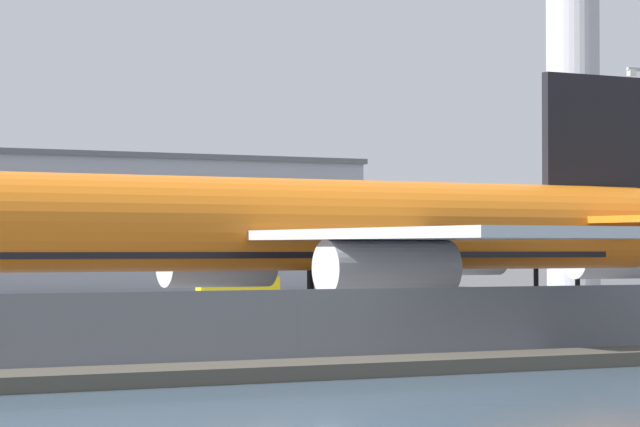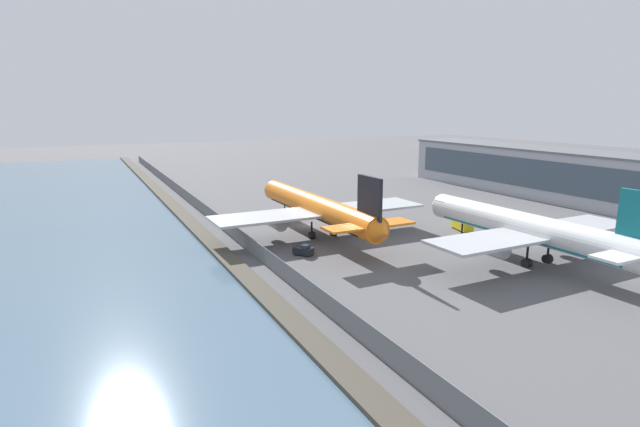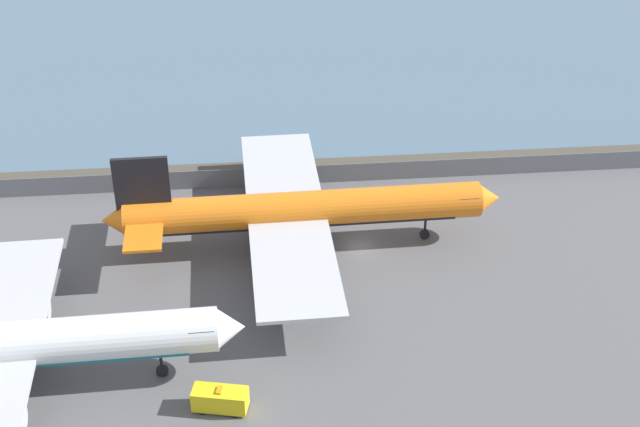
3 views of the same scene
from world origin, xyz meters
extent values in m
plane|color=#565659|center=(0.00, 0.00, 0.00)|extent=(500.00, 500.00, 0.00)
cube|color=#474238|center=(0.00, -20.50, 0.25)|extent=(320.00, 3.00, 0.50)
cube|color=slate|center=(0.00, -16.00, 1.35)|extent=(280.00, 0.08, 2.69)
cylinder|color=slate|center=(-98.00, -16.00, 1.35)|extent=(0.10, 0.10, 2.69)
cylinder|color=slate|center=(0.00, -16.00, 1.35)|extent=(0.10, 0.10, 2.69)
cylinder|color=orange|center=(6.55, -0.86, 5.26)|extent=(42.24, 5.06, 4.30)
cone|color=orange|center=(-15.72, -1.26, 5.26)|extent=(2.87, 4.13, 4.08)
cone|color=orange|center=(28.81, -0.45, 5.26)|extent=(2.86, 3.92, 3.87)
cube|color=#232D3D|center=(-12.85, -1.21, 5.80)|extent=(2.43, 3.69, 1.29)
cube|color=black|center=(6.55, -0.86, 4.08)|extent=(35.90, 4.09, 0.77)
cube|color=#B7BABF|center=(8.84, -10.94, 4.72)|extent=(9.65, 20.41, 0.43)
cube|color=#B7BABF|center=(8.47, 9.30, 4.72)|extent=(9.65, 20.41, 0.43)
cylinder|color=#B7BABF|center=(7.55, -9.34, 3.33)|extent=(5.95, 2.47, 2.36)
cylinder|color=#B7BABF|center=(7.24, 7.66, 3.33)|extent=(5.95, 2.47, 2.36)
cube|color=black|center=(25.10, -0.52, 9.56)|extent=(6.33, 0.63, 7.30)
cube|color=orange|center=(25.17, -4.23, 5.58)|extent=(4.35, 7.50, 0.34)
cube|color=orange|center=(25.03, 3.19, 5.58)|extent=(4.35, 7.50, 0.34)
cylinder|color=black|center=(-8.21, -1.13, 1.86)|extent=(0.30, 0.30, 2.51)
cylinder|color=black|center=(-8.21, -1.13, 0.60)|extent=(1.21, 0.49, 1.20)
cylinder|color=black|center=(9.54, -3.06, 1.86)|extent=(0.34, 0.34, 2.51)
cylinder|color=black|center=(9.54, -3.06, 0.60)|extent=(1.40, 0.99, 1.38)
cylinder|color=black|center=(9.46, 1.45, 1.86)|extent=(0.34, 0.34, 2.51)
cylinder|color=black|center=(9.46, 1.45, 0.60)|extent=(1.40, 0.99, 1.38)
cylinder|color=white|center=(35.94, 21.14, 5.39)|extent=(38.71, 5.40, 4.40)
cone|color=white|center=(15.43, 20.61, 5.39)|extent=(2.97, 4.25, 4.18)
cube|color=#232D3D|center=(18.19, 20.68, 5.94)|extent=(2.52, 3.80, 1.32)
cube|color=#14707A|center=(35.94, 21.14, 4.18)|extent=(32.90, 4.37, 0.79)
cube|color=#B7BABF|center=(38.11, 11.93, 4.84)|extent=(8.97, 18.75, 0.44)
cube|color=#B7BABF|center=(37.63, 30.46, 4.84)|extent=(8.97, 18.75, 0.44)
cylinder|color=#B7BABF|center=(36.91, 13.38, 3.41)|extent=(5.47, 2.56, 2.42)
cylinder|color=#B7BABF|center=(36.51, 28.94, 3.41)|extent=(5.47, 2.56, 2.42)
cube|color=white|center=(53.01, 18.19, 5.72)|extent=(4.04, 6.89, 0.35)
cylinder|color=black|center=(22.43, 20.79, 1.90)|extent=(0.31, 0.31, 2.57)
cylinder|color=black|center=(22.43, 20.79, 0.62)|extent=(1.24, 0.52, 1.23)
cylinder|color=black|center=(38.70, 18.90, 1.90)|extent=(0.35, 0.35, 2.57)
cylinder|color=black|center=(38.70, 18.90, 0.62)|extent=(1.44, 1.03, 1.42)
cylinder|color=black|center=(38.58, 23.52, 1.90)|extent=(0.35, 0.35, 2.57)
cylinder|color=black|center=(38.58, 23.52, 0.62)|extent=(1.44, 1.03, 1.42)
cube|color=#1E2328|center=(18.39, -8.73, 0.75)|extent=(3.53, 3.17, 1.11)
cube|color=#283847|center=(18.72, -8.49, 1.55)|extent=(1.66, 1.69, 0.50)
cylinder|color=black|center=(18.80, -7.60, 0.35)|extent=(0.70, 0.59, 0.70)
cylinder|color=black|center=(19.59, -8.70, 0.35)|extent=(0.70, 0.59, 0.70)
cylinder|color=black|center=(17.19, -8.75, 0.35)|extent=(0.70, 0.59, 0.70)
cylinder|color=black|center=(17.98, -9.86, 0.35)|extent=(0.70, 0.59, 0.70)
cube|color=yellow|center=(16.68, 26.00, 1.27)|extent=(5.53, 3.18, 2.07)
cube|color=#283847|center=(18.45, 25.60, 1.66)|extent=(1.55, 2.20, 0.83)
cube|color=orange|center=(16.68, 26.00, 2.40)|extent=(0.72, 1.13, 0.16)
cylinder|color=black|center=(18.45, 26.56, 0.42)|extent=(0.87, 0.40, 0.84)
cylinder|color=black|center=(18.05, 24.74, 0.42)|extent=(0.87, 0.40, 0.84)
cylinder|color=black|center=(15.30, 27.26, 0.42)|extent=(0.87, 0.40, 0.84)
cylinder|color=black|center=(14.90, 25.44, 0.42)|extent=(0.87, 0.40, 0.84)
cube|color=#9EA3AD|center=(-0.31, 71.70, 6.16)|extent=(94.95, 15.54, 12.31)
cube|color=#3D4C5B|center=(-0.31, 63.85, 6.77)|extent=(87.35, 0.16, 7.39)
cube|color=#5B5E63|center=(-0.31, 71.70, 12.56)|extent=(95.55, 16.14, 0.50)
camera|label=1|loc=(-24.00, -63.99, 4.14)|focal=85.00mm
camera|label=2|loc=(89.34, -40.42, 23.65)|focal=28.00mm
camera|label=3|loc=(13.05, 88.55, 60.42)|focal=50.00mm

